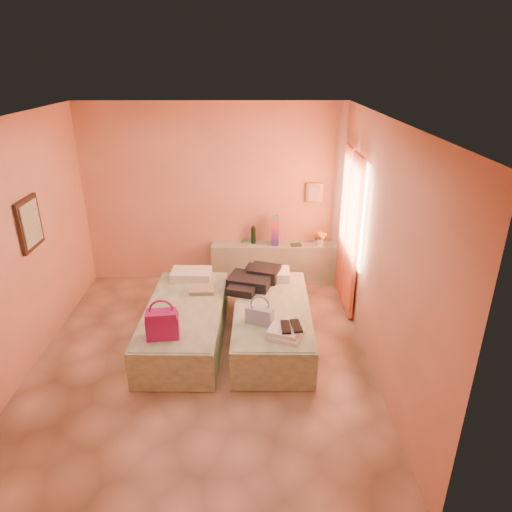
{
  "coord_description": "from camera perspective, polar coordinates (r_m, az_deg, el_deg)",
  "views": [
    {
      "loc": [
        0.59,
        -4.58,
        3.35
      ],
      "look_at": [
        0.64,
        0.85,
        0.99
      ],
      "focal_mm": 32.0,
      "sensor_mm": 36.0,
      "label": 1
    }
  ],
  "objects": [
    {
      "name": "water_bottle",
      "position": [
        7.2,
        -0.33,
        2.64
      ],
      "size": [
        0.1,
        0.1,
        0.28
      ],
      "primitive_type": "cylinder",
      "rotation": [
        0.0,
        0.0,
        0.3
      ],
      "color": "#123317",
      "rests_on": "headboard_ledge"
    },
    {
      "name": "clothes_pile",
      "position": [
        6.19,
        -0.3,
        -2.96
      ],
      "size": [
        0.74,
        0.74,
        0.18
      ],
      "primitive_type": "cube",
      "rotation": [
        0.0,
        0.0,
        -0.27
      ],
      "color": "black",
      "rests_on": "bed_right"
    },
    {
      "name": "blue_handbag",
      "position": [
        5.34,
        0.47,
        -7.45
      ],
      "size": [
        0.34,
        0.24,
        0.2
      ],
      "primitive_type": "cube",
      "rotation": [
        0.0,
        0.0,
        -0.39
      ],
      "color": "#395689",
      "rests_on": "bed_right"
    },
    {
      "name": "khaki_garment",
      "position": [
        6.11,
        -6.74,
        -4.18
      ],
      "size": [
        0.33,
        0.27,
        0.06
      ],
      "primitive_type": "cube",
      "rotation": [
        0.0,
        0.0,
        0.05
      ],
      "color": "tan",
      "rests_on": "bed_left"
    },
    {
      "name": "towel_stack",
      "position": [
        5.13,
        3.75,
        -9.62
      ],
      "size": [
        0.44,
        0.42,
        0.1
      ],
      "primitive_type": "cube",
      "rotation": [
        0.0,
        0.0,
        -0.41
      ],
      "color": "silver",
      "rests_on": "bed_right"
    },
    {
      "name": "small_dish",
      "position": [
        7.27,
        -1.43,
        1.8
      ],
      "size": [
        0.12,
        0.12,
        0.03
      ],
      "primitive_type": "cylinder",
      "rotation": [
        0.0,
        0.0,
        0.18
      ],
      "color": "#437B51",
      "rests_on": "headboard_ledge"
    },
    {
      "name": "magenta_handbag",
      "position": [
        5.17,
        -11.62,
        -8.29
      ],
      "size": [
        0.38,
        0.24,
        0.33
      ],
      "primitive_type": "cube",
      "rotation": [
        0.0,
        0.0,
        0.12
      ],
      "color": "#A91461",
      "rests_on": "bed_left"
    },
    {
      "name": "ground",
      "position": [
        5.71,
        -6.57,
        -12.62
      ],
      "size": [
        4.5,
        4.5,
        0.0
      ],
      "primitive_type": "plane",
      "color": "tan",
      "rests_on": "ground"
    },
    {
      "name": "headboard_ledge",
      "position": [
        7.35,
        2.48,
        -0.85
      ],
      "size": [
        2.05,
        0.3,
        0.65
      ],
      "primitive_type": "cube",
      "color": "#A5B292",
      "rests_on": "ground"
    },
    {
      "name": "sandal_pair",
      "position": [
        5.12,
        4.42,
        -8.84
      ],
      "size": [
        0.2,
        0.27,
        0.03
      ],
      "primitive_type": "cube",
      "rotation": [
        0.0,
        0.0,
        0.02
      ],
      "color": "black",
      "rests_on": "towel_stack"
    },
    {
      "name": "bed_left",
      "position": [
        5.93,
        -8.85,
        -8.33
      ],
      "size": [
        0.95,
        2.02,
        0.5
      ],
      "primitive_type": "cube",
      "rotation": [
        0.0,
        0.0,
        -0.02
      ],
      "color": "beige",
      "rests_on": "ground"
    },
    {
      "name": "green_book",
      "position": [
        7.17,
        5.04,
        1.39
      ],
      "size": [
        0.17,
        0.13,
        0.03
      ],
      "primitive_type": "cube",
      "rotation": [
        0.0,
        0.0,
        0.12
      ],
      "color": "#234227",
      "rests_on": "headboard_ledge"
    },
    {
      "name": "bed_right",
      "position": [
        5.87,
        1.99,
        -8.37
      ],
      "size": [
        0.95,
        2.02,
        0.5
      ],
      "primitive_type": "cube",
      "rotation": [
        0.0,
        0.0,
        -0.02
      ],
      "color": "beige",
      "rests_on": "ground"
    },
    {
      "name": "flower_vase",
      "position": [
        7.19,
        8.04,
        2.37
      ],
      "size": [
        0.28,
        0.28,
        0.28
      ],
      "primitive_type": "cube",
      "rotation": [
        0.0,
        0.0,
        -0.43
      ],
      "color": "silver",
      "rests_on": "headboard_ledge"
    },
    {
      "name": "rainbow_box",
      "position": [
        7.1,
        2.38,
        3.23
      ],
      "size": [
        0.11,
        0.11,
        0.49
      ],
      "primitive_type": "cube",
      "rotation": [
        0.0,
        0.0,
        0.03
      ],
      "color": "#A91461",
      "rests_on": "headboard_ledge"
    },
    {
      "name": "room_walls",
      "position": [
        5.4,
        -4.67,
        6.59
      ],
      "size": [
        4.02,
        4.51,
        2.81
      ],
      "color": "#ED9C7E",
      "rests_on": "ground"
    }
  ]
}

